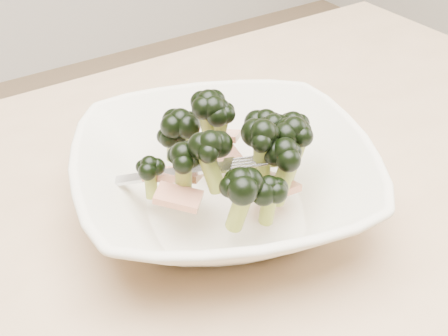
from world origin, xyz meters
The scene contains 2 objects.
dining_table centered at (0.00, 0.00, 0.65)m, with size 1.20×0.80×0.75m.
broccoli_dish centered at (0.05, 0.04, 0.79)m, with size 0.38×0.38×0.12m.
Camera 1 is at (-0.23, -0.37, 1.15)m, focal length 50.00 mm.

